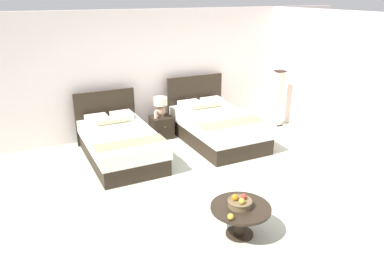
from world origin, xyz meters
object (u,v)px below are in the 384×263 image
Objects in this scene: loose_apple at (231,217)px; floor_lamp_corner at (278,99)px; table_lamp at (160,105)px; bed_near_corner at (216,126)px; nightstand at (161,127)px; fruit_bowl at (240,202)px; bed_near_window at (120,143)px; coffee_table at (240,214)px; vase at (156,114)px.

floor_lamp_corner is (3.39, 3.53, 0.20)m from loose_apple.
floor_lamp_corner is (2.78, -0.47, -0.07)m from table_lamp.
bed_near_corner is 1.85m from floor_lamp_corner.
nightstand is 1.09× the size of table_lamp.
floor_lamp_corner reaches higher than loose_apple.
fruit_bowl is (-1.34, -3.05, 0.15)m from bed_near_corner.
coffee_table is at bearing -75.70° from bed_near_window.
fruit_bowl is at bearing 38.46° from loose_apple.
bed_near_corner is 2.83× the size of coffee_table.
table_lamp is 2.82m from floor_lamp_corner.
floor_lamp_corner is (3.91, 0.27, 0.35)m from bed_near_window.
vase is at bearing -156.19° from table_lamp.
bed_near_window is at bearing -145.44° from vase.
bed_near_window reaches higher than table_lamp.
vase is at bearing 86.67° from fruit_bowl.
bed_near_window is 1.22m from vase.
nightstand is at bearing 170.90° from floor_lamp_corner.
bed_near_corner is 4.70× the size of nightstand.
fruit_bowl is (-0.35, -3.79, -0.25)m from table_lamp.
bed_near_corner is 27.98× the size of loose_apple.
coffee_table is 2.44× the size of fruit_bowl.
bed_near_corner is 13.53× the size of vase.
coffee_table is (-1.33, -3.06, -0.02)m from bed_near_corner.
table_lamp is 0.33× the size of floor_lamp_corner.
bed_near_window is at bearing -179.99° from bed_near_corner.
bed_near_corner is (2.11, 0.00, 0.02)m from bed_near_window.
bed_near_corner is at bearing -31.24° from vase.
floor_lamp_corner is at bearing 46.89° from coffee_table.
coffee_table is (-0.34, -3.80, -0.42)m from table_lamp.
bed_near_window is 5.01× the size of table_lamp.
nightstand is (-0.98, 0.72, -0.10)m from bed_near_corner.
bed_near_window is 3.93m from floor_lamp_corner.
nightstand is at bearing 84.84° from coffee_table.
vase reaches higher than nightstand.
bed_near_window reaches higher than nightstand.
bed_near_window is 0.98× the size of bed_near_corner.
loose_apple is at bearing -96.89° from vase.
bed_near_window is 3.15m from fruit_bowl.
coffee_table is 0.36m from loose_apple.
fruit_bowl reaches higher than nightstand.
floor_lamp_corner is at bearing -9.10° from nightstand.
loose_apple is (-0.61, -3.98, 0.23)m from nightstand.
vase is 3.74m from fruit_bowl.
table_lamp is at bearing 90.00° from nightstand.
bed_near_window is 1.34m from nightstand.
loose_apple is at bearing -116.10° from bed_near_corner.
floor_lamp_corner is at bearing -9.50° from table_lamp.
loose_apple is 0.06× the size of floor_lamp_corner.
bed_near_corner is at bearing 63.90° from loose_apple.
bed_near_corner reaches higher than coffee_table.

